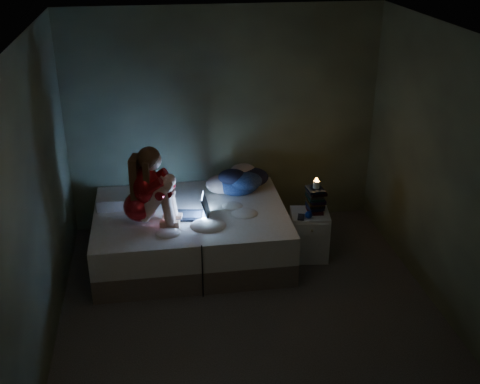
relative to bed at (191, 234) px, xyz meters
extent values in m
cube|color=#302B28|center=(0.48, -1.10, -0.29)|extent=(3.60, 3.80, 0.02)
cube|color=silver|center=(0.48, -1.10, 2.33)|extent=(3.60, 3.80, 0.02)
cube|color=#353A2C|center=(0.48, 0.81, 1.02)|extent=(3.60, 0.02, 2.60)
cube|color=#353A2C|center=(0.48, -3.01, 1.02)|extent=(3.60, 0.02, 2.60)
cube|color=#353A2C|center=(-1.33, -1.10, 1.02)|extent=(0.02, 3.80, 2.60)
cube|color=#353A2C|center=(2.29, -1.10, 1.02)|extent=(0.02, 3.80, 2.60)
cube|color=white|center=(-0.78, 0.24, 0.34)|extent=(0.42, 0.30, 0.12)
cube|color=silver|center=(1.28, -0.20, -0.01)|extent=(0.45, 0.42, 0.54)
cylinder|color=beige|center=(1.34, -0.16, 0.56)|extent=(0.07, 0.07, 0.08)
cube|color=black|center=(1.17, -0.31, 0.27)|extent=(0.09, 0.15, 0.01)
sphere|color=navy|center=(1.25, -0.32, 0.30)|extent=(0.08, 0.08, 0.08)
camera|label=1|loc=(-0.32, -5.67, 3.17)|focal=44.13mm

